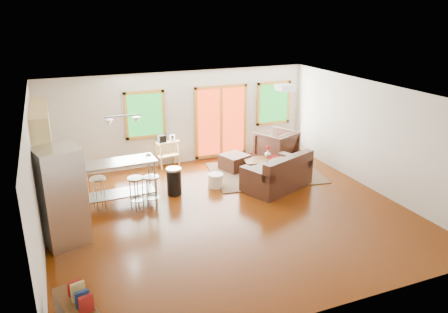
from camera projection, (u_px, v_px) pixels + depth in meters
name	position (u px, v px, depth m)	size (l,w,h in m)	color
floor	(229.00, 213.00, 9.52)	(7.50, 7.00, 0.02)	#3D1603
ceiling	(230.00, 94.00, 8.66)	(7.50, 7.00, 0.02)	silver
back_wall	(181.00, 118.00, 12.16)	(7.50, 0.02, 2.60)	beige
left_wall	(35.00, 183.00, 7.74)	(0.02, 7.00, 2.60)	beige
right_wall	(374.00, 137.00, 10.43)	(0.02, 7.00, 2.60)	beige
front_wall	(328.00, 234.00, 6.02)	(7.50, 0.02, 2.60)	beige
window_left	(145.00, 115.00, 11.69)	(1.10, 0.05, 1.30)	#15591B
french_doors	(221.00, 121.00, 12.61)	(1.60, 0.05, 2.10)	#B82F11
window_right	(274.00, 103.00, 13.08)	(1.10, 0.05, 1.30)	#15591B
rug	(265.00, 173.00, 11.74)	(2.82, 2.17, 0.03)	#455738
loveseat	(278.00, 175.00, 10.67)	(1.90, 1.50, 0.89)	black
coffee_table	(263.00, 161.00, 11.63)	(1.08, 0.78, 0.39)	#3D220C
armchair	(276.00, 145.00, 12.50)	(0.96, 0.90, 0.99)	black
ottoman	(234.00, 162.00, 11.91)	(0.65, 0.65, 0.44)	black
pouf	(216.00, 180.00, 10.81)	(0.39, 0.39, 0.34)	white
vase	(268.00, 153.00, 11.77)	(0.20, 0.21, 0.30)	silver
book	(269.00, 153.00, 11.64)	(0.23, 0.03, 0.31)	maroon
cabinets	(51.00, 169.00, 9.45)	(0.64, 2.24, 2.30)	#D9B66B
refrigerator	(62.00, 197.00, 8.03)	(0.93, 0.91, 1.89)	#B7BABC
island	(119.00, 175.00, 9.69)	(1.66, 0.73, 1.03)	#B7BABC
cup	(148.00, 156.00, 9.98)	(0.13, 0.10, 0.13)	silver
bar_stool_a	(98.00, 186.00, 9.53)	(0.43, 0.43, 0.73)	#B7BABC
bar_stool_b	(136.00, 186.00, 9.50)	(0.46, 0.46, 0.75)	#B7BABC
bar_stool_c	(151.00, 184.00, 9.62)	(0.44, 0.44, 0.73)	#B7BABC
trash_can	(174.00, 181.00, 10.33)	(0.41, 0.41, 0.66)	black
kitchen_cart	(167.00, 145.00, 11.99)	(0.68, 0.50, 0.95)	#D9B66B
ceiling_flush	(285.00, 88.00, 9.78)	(0.35, 0.35, 0.12)	white
pendant_light	(123.00, 120.00, 9.52)	(0.80, 0.18, 0.79)	gray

